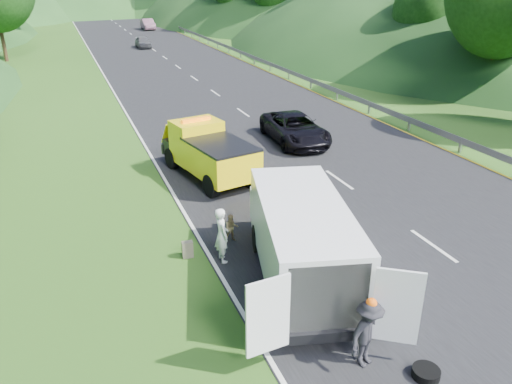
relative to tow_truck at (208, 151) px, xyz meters
name	(u,v)px	position (x,y,z in m)	size (l,w,h in m)	color
ground	(321,235)	(2.05, -6.37, -1.16)	(320.00, 320.00, 0.00)	#38661E
road_surface	(165,58)	(5.05, 33.63, -1.15)	(14.00, 200.00, 0.02)	black
guardrail	(201,41)	(12.35, 46.13, -1.16)	(0.06, 140.00, 1.52)	gray
tree_line_right	(268,31)	(25.05, 53.63, -1.16)	(14.00, 140.00, 14.00)	#215218
hills_backdrop	(105,6)	(8.55, 128.33, -1.16)	(201.00, 288.60, 44.00)	#2D5B23
tow_truck	(208,151)	(0.00, 0.00, 0.00)	(3.06, 5.79, 2.37)	black
white_van	(301,237)	(0.20, -8.53, 0.23)	(4.60, 7.43, 2.46)	black
woman	(223,261)	(-1.55, -6.75, -1.16)	(0.64, 0.46, 1.74)	white
child	(232,241)	(-0.90, -5.71, -1.16)	(0.46, 0.36, 0.94)	tan
worker	(365,364)	(0.09, -12.11, -1.16)	(1.07, 0.62, 1.66)	black
suitcase	(188,249)	(-2.48, -6.17, -0.89)	(0.34, 0.19, 0.54)	brown
spare_tire	(425,377)	(1.10, -12.93, -1.16)	(0.61, 0.61, 0.20)	black
passing_suv	(294,142)	(5.50, 3.05, -1.16)	(2.40, 5.21, 1.45)	black
dist_car_a	(144,48)	(4.25, 41.92, -1.16)	(1.54, 3.83, 1.31)	#424246
dist_car_b	(148,30)	(8.44, 62.51, -1.16)	(1.69, 4.85, 1.60)	#654354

